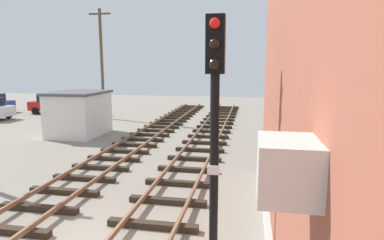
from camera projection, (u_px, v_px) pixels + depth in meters
The scene contains 6 objects.
signal_mast at pixel (215, 118), 6.33m from camera, with size 0.36×0.40×5.27m.
control_hut at pixel (79, 113), 20.40m from camera, with size 3.00×3.80×2.76m.
parked_car_silver at pixel (77, 106), 28.21m from camera, with size 4.20×2.04×1.76m.
parked_car_red at pixel (54, 104), 29.80m from camera, with size 4.20×2.04×1.76m.
utility_pole_far at pixel (102, 62), 26.41m from camera, with size 1.80×0.24×8.83m.
track_worker_foreground at pixel (213, 111), 24.77m from camera, with size 0.40×0.40×1.87m.
Camera 1 is at (3.61, -6.19, 4.32)m, focal length 30.35 mm.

